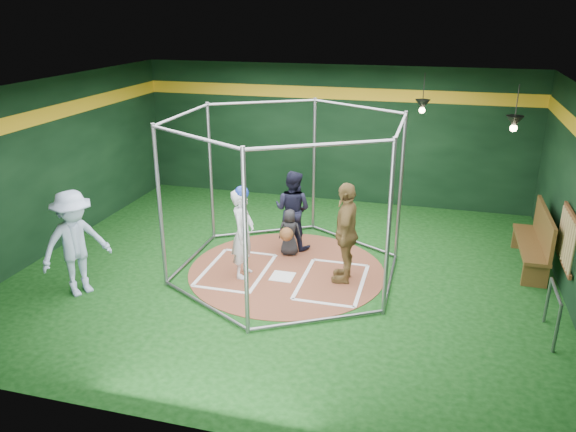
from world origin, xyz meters
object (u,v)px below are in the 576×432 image
(batter_figure, at_px, (243,232))
(dugout_bench, at_px, (537,238))
(umpire, at_px, (293,210))
(visitor_leopard, at_px, (346,232))

(batter_figure, bearing_deg, dugout_bench, 19.14)
(umpire, relative_size, dugout_bench, 0.83)
(visitor_leopard, bearing_deg, dugout_bench, 110.80)
(dugout_bench, bearing_deg, batter_figure, -160.86)
(batter_figure, distance_m, dugout_bench, 5.70)
(dugout_bench, bearing_deg, umpire, -176.30)
(batter_figure, bearing_deg, visitor_leopard, 9.73)
(batter_figure, distance_m, umpire, 1.65)
(visitor_leopard, relative_size, umpire, 1.13)
(batter_figure, bearing_deg, umpire, 70.57)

